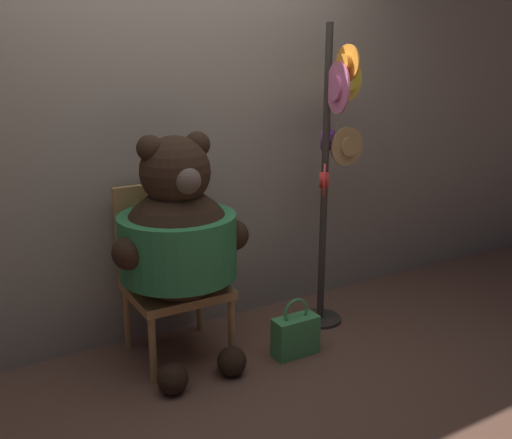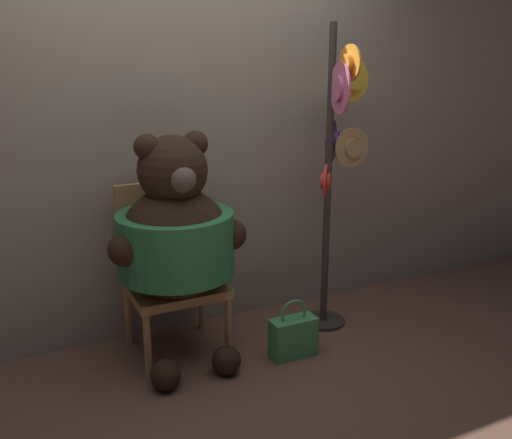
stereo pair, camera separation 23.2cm
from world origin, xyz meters
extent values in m
plane|color=brown|center=(0.00, 0.00, 0.00)|extent=(14.00, 14.00, 0.00)
cube|color=gray|center=(0.00, 0.67, 1.26)|extent=(8.00, 0.10, 2.53)
cylinder|color=#B2844C|center=(-0.38, 0.09, 0.19)|extent=(0.04, 0.04, 0.38)
cylinder|color=#B2844C|center=(0.10, 0.09, 0.19)|extent=(0.04, 0.04, 0.38)
cylinder|color=#B2844C|center=(-0.38, 0.52, 0.19)|extent=(0.04, 0.04, 0.38)
cylinder|color=#B2844C|center=(0.10, 0.52, 0.19)|extent=(0.04, 0.04, 0.38)
cube|color=#B2844C|center=(-0.14, 0.30, 0.41)|extent=(0.53, 0.49, 0.05)
cube|color=#B2844C|center=(-0.14, 0.53, 0.71)|extent=(0.53, 0.04, 0.55)
sphere|color=black|center=(-0.15, 0.23, 0.70)|extent=(0.63, 0.63, 0.63)
cylinder|color=#2D7F47|center=(-0.15, 0.23, 0.70)|extent=(0.64, 0.64, 0.35)
sphere|color=black|center=(-0.15, 0.23, 1.11)|extent=(0.38, 0.38, 0.38)
sphere|color=black|center=(-0.28, 0.23, 1.24)|extent=(0.14, 0.14, 0.14)
sphere|color=black|center=(-0.02, 0.23, 1.24)|extent=(0.14, 0.14, 0.14)
sphere|color=brown|center=(-0.15, 0.07, 1.09)|extent=(0.14, 0.14, 0.14)
sphere|color=black|center=(-0.45, 0.15, 0.73)|extent=(0.18, 0.18, 0.18)
sphere|color=black|center=(0.15, 0.15, 0.73)|extent=(0.18, 0.18, 0.18)
sphere|color=black|center=(-0.32, -0.06, 0.08)|extent=(0.16, 0.16, 0.16)
sphere|color=black|center=(0.02, -0.06, 0.08)|extent=(0.16, 0.16, 0.16)
cylinder|color=#332D28|center=(0.84, 0.24, 0.01)|extent=(0.28, 0.28, 0.02)
cylinder|color=#332D28|center=(0.84, 0.24, 0.94)|extent=(0.04, 0.04, 1.88)
cylinder|color=#D16693|center=(0.81, 0.11, 1.52)|extent=(0.08, 0.29, 0.30)
cylinder|color=#D16693|center=(0.81, 0.11, 1.52)|extent=(0.08, 0.15, 0.14)
cylinder|color=tan|center=(1.01, 0.24, 1.15)|extent=(0.24, 0.02, 0.24)
cylinder|color=tan|center=(1.01, 0.24, 1.15)|extent=(0.12, 0.06, 0.12)
cylinder|color=red|center=(0.74, 0.11, 0.99)|extent=(0.13, 0.16, 0.20)
cylinder|color=red|center=(0.74, 0.11, 0.99)|extent=(0.10, 0.11, 0.09)
cylinder|color=orange|center=(0.84, 0.06, 1.65)|extent=(0.02, 0.20, 0.20)
cylinder|color=orange|center=(0.84, 0.06, 1.65)|extent=(0.08, 0.10, 0.10)
cylinder|color=yellow|center=(1.01, 0.27, 1.55)|extent=(0.25, 0.05, 0.25)
cylinder|color=yellow|center=(1.01, 0.27, 1.55)|extent=(0.13, 0.08, 0.12)
cylinder|color=#7A388E|center=(0.93, 0.34, 1.18)|extent=(0.18, 0.20, 0.26)
cylinder|color=#7A388E|center=(0.93, 0.34, 1.18)|extent=(0.14, 0.14, 0.12)
cube|color=#479E56|center=(0.45, -0.04, 0.12)|extent=(0.27, 0.12, 0.23)
torus|color=#479E56|center=(0.45, -0.04, 0.27)|extent=(0.17, 0.02, 0.17)
camera|label=1|loc=(-1.27, -2.53, 1.70)|focal=40.00mm
camera|label=2|loc=(-1.06, -2.64, 1.70)|focal=40.00mm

